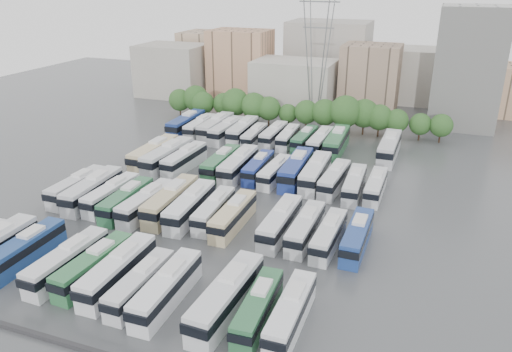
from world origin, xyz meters
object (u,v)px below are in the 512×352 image
at_px(bus_r2_s12, 354,184).
at_px(bus_r3_s10, 337,142).
at_px(bus_r1_s6, 190,206).
at_px(bus_r2_s1, 154,153).
at_px(bus_r2_s5, 221,163).
at_px(bus_r3_s8, 305,139).
at_px(bus_r1_s3, 126,200).
at_px(bus_r1_s13, 357,236).
at_px(bus_r0_s2, 25,250).
at_px(bus_r2_s8, 275,172).
at_px(bus_r2_s3, 184,159).
at_px(bus_r2_s13, 376,186).
at_px(bus_r1_s12, 329,235).
at_px(bus_r1_s2, 111,194).
at_px(bus_r1_s5, 171,201).
at_px(bus_r0_s12, 291,312).
at_px(bus_r2_s9, 296,169).
at_px(bus_r3_s13, 389,147).
at_px(bus_r0_s11, 258,308).
at_px(bus_r3_s5, 254,136).
at_px(bus_r3_s1, 200,126).
at_px(bus_r3_s7, 288,137).
at_px(bus_r1_s8, 233,215).
at_px(bus_r2_s2, 167,156).
at_px(bus_r1_s11, 305,228).
at_px(bus_r1_s4, 147,203).
at_px(bus_r1_s1, 93,190).
at_px(apartment_tower, 468,68).
at_px(bus_r3_s2, 216,127).
at_px(bus_r3_s3, 227,130).
at_px(bus_r0_s10, 227,297).
at_px(bus_r3_s4, 243,130).
at_px(bus_r0_s6, 118,270).
at_px(bus_r1_s10, 280,222).
at_px(bus_r1_s0, 77,186).
at_px(bus_r2_s10, 315,172).
at_px(bus_r2_s6, 239,165).
at_px(electricity_pylon, 318,39).
at_px(bus_r0_s7, 141,283).

relative_size(bus_r2_s12, bus_r3_s10, 0.83).
xyz_separation_m(bus_r1_s6, bus_r2_s1, (-16.21, 17.09, 0.14)).
bearing_deg(bus_r2_s5, bus_r3_s8, 60.45).
height_order(bus_r1_s3, bus_r1_s13, bus_r1_s3).
xyz_separation_m(bus_r0_s2, bus_r2_s8, (19.73, 34.63, -0.15)).
height_order(bus_r2_s3, bus_r2_s13, bus_r2_s3).
height_order(bus_r1_s12, bus_r2_s5, bus_r2_s5).
height_order(bus_r1_s2, bus_r1_s13, bus_r1_s2).
bearing_deg(bus_r2_s5, bus_r1_s5, -91.87).
height_order(bus_r0_s12, bus_r2_s12, bus_r2_s12).
xyz_separation_m(bus_r2_s9, bus_r3_s13, (13.24, 16.52, 0.02)).
bearing_deg(bus_r0_s11, bus_r3_s5, 108.43).
relative_size(bus_r0_s2, bus_r3_s1, 1.00).
relative_size(bus_r2_s12, bus_r3_s7, 1.04).
xyz_separation_m(bus_r1_s8, bus_r2_s2, (-19.80, 16.86, 0.31)).
height_order(bus_r0_s11, bus_r1_s11, bus_r1_s11).
bearing_deg(bus_r1_s4, bus_r1_s2, 175.03).
relative_size(bus_r1_s3, bus_r3_s10, 0.85).
xyz_separation_m(bus_r2_s2, bus_r3_s10, (26.49, 18.43, 0.01)).
relative_size(bus_r1_s1, bus_r2_s9, 0.94).
relative_size(apartment_tower, bus_r2_s12, 2.28).
bearing_deg(bus_r3_s2, bus_r3_s3, -20.62).
bearing_deg(bus_r0_s10, bus_r3_s4, 112.87).
relative_size(apartment_tower, bus_r3_s10, 1.89).
xyz_separation_m(bus_r0_s6, bus_r1_s10, (13.20, 17.28, -0.03)).
relative_size(bus_r3_s3, bus_r3_s8, 1.11).
xyz_separation_m(bus_r3_s2, bus_r3_s5, (9.50, -1.98, -0.38)).
bearing_deg(bus_r2_s2, bus_r1_s8, -37.79).
bearing_deg(bus_r2_s3, bus_r3_s7, 57.69).
xyz_separation_m(bus_r1_s0, bus_r3_s4, (13.15, 35.74, 0.17)).
bearing_deg(bus_r2_s9, bus_r2_s10, -7.80).
distance_m(bus_r1_s2, bus_r3_s2, 36.54).
bearing_deg(bus_r1_s1, bus_r3_s4, 72.20).
xyz_separation_m(bus_r1_s2, bus_r3_s10, (26.41, 35.15, 0.34)).
distance_m(bus_r2_s5, bus_r2_s6, 3.37).
bearing_deg(bus_r3_s7, bus_r0_s6, -95.99).
xyz_separation_m(electricity_pylon, bus_r0_s7, (-0.17, -73.95, -16.99)).
bearing_deg(bus_r3_s1, bus_r3_s7, -1.44).
xyz_separation_m(bus_r1_s2, bus_r2_s13, (36.38, 17.09, -0.10)).
bearing_deg(bus_r1_s11, bus_r3_s13, 80.17).
relative_size(bus_r0_s10, bus_r1_s10, 1.09).
height_order(bus_r1_s11, bus_r3_s5, bus_r1_s11).
bearing_deg(bus_r2_s1, apartment_tower, 41.97).
distance_m(bus_r1_s3, bus_r2_s1, 19.45).
relative_size(bus_r1_s11, bus_r3_s1, 0.97).
relative_size(bus_r2_s13, bus_r3_s2, 0.81).
distance_m(bus_r1_s2, bus_r2_s13, 40.19).
xyz_separation_m(bus_r1_s8, bus_r3_s5, (-10.00, 34.70, -0.12)).
distance_m(bus_r1_s0, bus_r3_s8, 44.20).
distance_m(bus_r3_s2, bus_r3_s3, 3.22).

